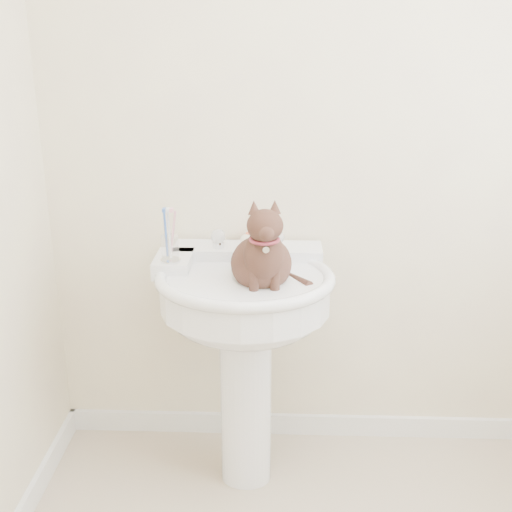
# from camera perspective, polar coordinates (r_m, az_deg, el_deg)

# --- Properties ---
(wall_back) EXTENTS (2.20, 0.00, 2.50)m
(wall_back) POSITION_cam_1_polar(r_m,az_deg,el_deg) (2.37, 7.62, 10.38)
(wall_back) COLOR #F3E7BA
(wall_back) RESTS_ON ground
(baseboard_back) EXTENTS (2.20, 0.02, 0.09)m
(baseboard_back) POSITION_cam_1_polar(r_m,az_deg,el_deg) (2.81, 6.51, -14.69)
(baseboard_back) COLOR white
(baseboard_back) RESTS_ON floor
(pedestal_sink) EXTENTS (0.63, 0.62, 0.87)m
(pedestal_sink) POSITION_cam_1_polar(r_m,az_deg,el_deg) (2.24, -1.02, -5.23)
(pedestal_sink) COLOR white
(pedestal_sink) RESTS_ON floor
(faucet) EXTENTS (0.28, 0.12, 0.14)m
(faucet) POSITION_cam_1_polar(r_m,az_deg,el_deg) (2.30, -0.78, 1.55)
(faucet) COLOR silver
(faucet) RESTS_ON pedestal_sink
(soap_bar) EXTENTS (0.10, 0.07, 0.03)m
(soap_bar) POSITION_cam_1_polar(r_m,az_deg,el_deg) (2.40, 0.10, 1.57)
(soap_bar) COLOR #E76538
(soap_bar) RESTS_ON pedestal_sink
(toothbrush_cup) EXTENTS (0.07, 0.07, 0.19)m
(toothbrush_cup) POSITION_cam_1_polar(r_m,az_deg,el_deg) (2.21, -7.65, 0.72)
(toothbrush_cup) COLOR silver
(toothbrush_cup) RESTS_ON pedestal_sink
(cat) EXTENTS (0.22, 0.28, 0.41)m
(cat) POSITION_cam_1_polar(r_m,az_deg,el_deg) (2.11, 0.56, -0.17)
(cat) COLOR #523227
(cat) RESTS_ON pedestal_sink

